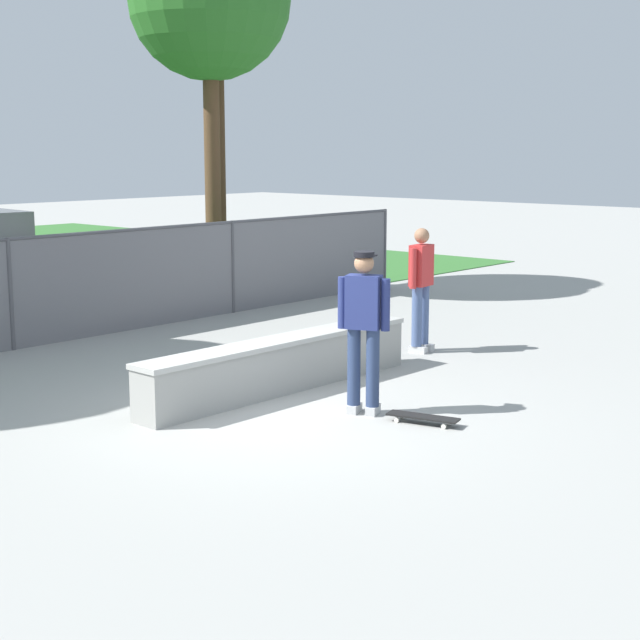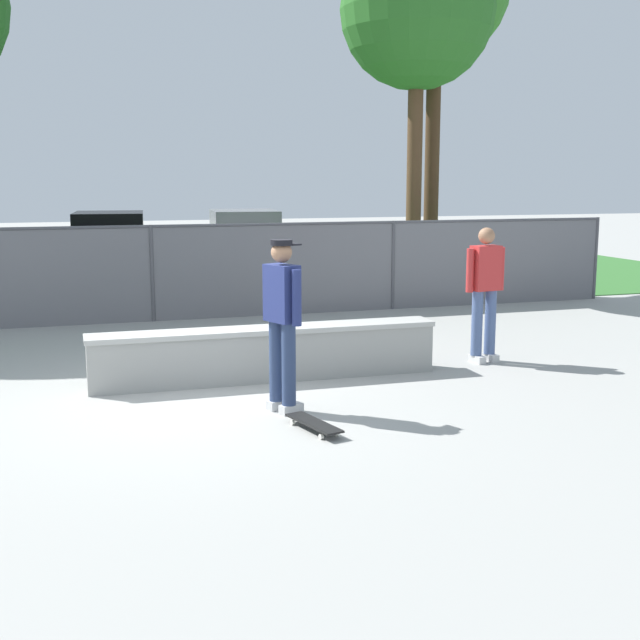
% 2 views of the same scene
% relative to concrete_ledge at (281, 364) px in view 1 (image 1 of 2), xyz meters
% --- Properties ---
extents(ground_plane, '(80.00, 80.00, 0.00)m').
position_rel_concrete_ledge_xyz_m(ground_plane, '(-0.87, -0.75, -0.33)').
color(ground_plane, '#9E9E99').
extents(concrete_ledge, '(4.33, 0.52, 0.66)m').
position_rel_concrete_ledge_xyz_m(concrete_ledge, '(0.00, 0.00, 0.00)').
color(concrete_ledge, '#999993').
rests_on(concrete_ledge, ground).
extents(skateboarder, '(0.39, 0.56, 1.84)m').
position_rel_concrete_ledge_xyz_m(skateboarder, '(-0.17, -1.44, 0.70)').
color(skateboarder, beige).
rests_on(skateboarder, ground).
extents(skateboard, '(0.39, 0.82, 0.09)m').
position_rel_concrete_ledge_xyz_m(skateboard, '(-0.06, -2.18, -0.26)').
color(skateboard, black).
rests_on(skateboard, ground).
extents(chainlink_fence, '(18.04, 0.07, 1.68)m').
position_rel_concrete_ledge_xyz_m(chainlink_fence, '(-0.87, 4.68, 0.59)').
color(chainlink_fence, '#4C4C51').
rests_on(chainlink_fence, ground).
extents(tree_mid, '(3.18, 3.18, 7.43)m').
position_rel_concrete_ledge_xyz_m(tree_mid, '(4.84, 6.51, 5.46)').
color(tree_mid, '#513823').
rests_on(tree_mid, ground).
extents(bystander, '(0.60, 0.32, 1.82)m').
position_rel_concrete_ledge_xyz_m(bystander, '(3.05, 0.09, 0.68)').
color(bystander, beige).
rests_on(bystander, ground).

